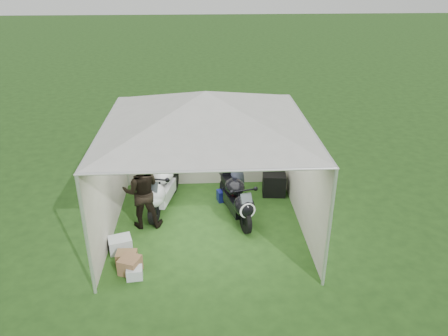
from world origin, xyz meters
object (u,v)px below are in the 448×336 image
Objects in this scene: canopy_tent at (206,112)px; crate_3 at (127,258)px; motorcycle_white at (162,187)px; crate_0 at (120,244)px; motorcycle_black at (237,198)px; equipment_box at (274,184)px; paddock_stand at (225,195)px; person_dark_jacket at (142,191)px; crate_2 at (135,273)px; person_blue_jacket at (235,167)px; crate_1 at (130,265)px.

canopy_tent is 3.16m from crate_3.
motorcycle_white is 4.60× the size of crate_0.
canopy_tent reaches higher than motorcycle_black.
equipment_box is (2.66, 0.56, -0.29)m from motorcycle_white.
motorcycle_white reaches higher than paddock_stand.
motorcycle_white is 0.79m from person_dark_jacket.
equipment_box reaches higher than crate_0.
paddock_stand is 1.26× the size of crate_2.
person_blue_jacket is at bearing 37.21° from crate_0.
person_dark_jacket reaches higher than motorcycle_white.
crate_2 is at bearing -135.26° from equipment_box.
crate_3 is at bearing -130.81° from paddock_stand.
equipment_box reaches higher than crate_3.
motorcycle_black is at bearing 23.92° from crate_0.
motorcycle_black is 0.94m from paddock_stand.
person_dark_jacket reaches higher than equipment_box.
motorcycle_white is 1.78m from crate_0.
crate_1 is (-0.44, -2.25, -0.41)m from motorcycle_white.
paddock_stand is at bearing 53.74° from crate_1.
canopy_tent reaches higher than person_dark_jacket.
equipment_box is (1.21, 0.24, 0.14)m from paddock_stand.
canopy_tent reaches higher than crate_0.
motorcycle_white is 5.63× the size of paddock_stand.
crate_2 is at bearing -65.40° from crate_0.
motorcycle_black is at bearing 43.52° from crate_2.
motorcycle_white is at bearing 82.01° from crate_2.
crate_1 reaches higher than paddock_stand.
equipment_box is at bearing 38.45° from crate_3.
equipment_box reaches higher than paddock_stand.
person_blue_jacket is at bearing 73.83° from motorcycle_black.
motorcycle_white reaches higher than crate_1.
motorcycle_black reaches higher than crate_3.
person_dark_jacket is at bearing 90.60° from crate_2.
motorcycle_white reaches higher than equipment_box.
person_dark_jacket reaches higher than crate_3.
motorcycle_black is at bearing -4.27° from motorcycle_white.
person_dark_jacket reaches higher than crate_0.
person_dark_jacket is 1.90m from crate_2.
person_dark_jacket is 3.01× the size of equipment_box.
motorcycle_white is 5.79× the size of crate_1.
canopy_tent is at bearing 25.37° from crate_0.
crate_1 is at bearing -69.10° from crate_3.
canopy_tent is 2.17m from motorcycle_black.
paddock_stand is (1.45, 0.32, -0.43)m from motorcycle_white.
crate_1 is 0.29m from crate_3.
motorcycle_black is 2.64m from crate_0.
equipment_box reaches higher than crate_1.
crate_2 is at bearing -30.89° from person_blue_jacket.
crate_0 is 0.93m from crate_2.
person_blue_jacket is (1.69, 0.26, 0.35)m from motorcycle_white.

